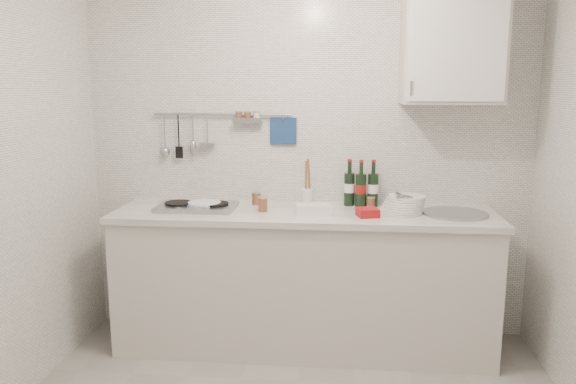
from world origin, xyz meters
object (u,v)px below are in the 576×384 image
Objects in this scene: plate_stack_hob at (203,206)px; wine_bottles at (361,183)px; wall_cabinet at (452,46)px; utensil_crock at (307,195)px; plate_stack_sink at (403,205)px.

wine_bottles is (1.03, 0.20, 0.13)m from plate_stack_hob.
wine_bottles is at bearing 172.10° from wall_cabinet.
utensil_crock is at bearing -175.27° from wine_bottles.
wall_cabinet reaches higher than wine_bottles.
utensil_crock reaches higher than plate_stack_sink.
wall_cabinet reaches higher than utensil_crock.
plate_stack_sink is (1.29, 0.02, 0.03)m from plate_stack_hob.
wall_cabinet is 2.19× the size of utensil_crock.
wall_cabinet is 2.94× the size of plate_stack_hob.
plate_stack_hob is (-1.56, -0.12, -1.01)m from wall_cabinet.
utensil_crock is (0.67, 0.17, 0.05)m from plate_stack_hob.
plate_stack_sink is 0.63m from utensil_crock.
wine_bottles is at bearing 10.83° from plate_stack_hob.
utensil_crock is (-0.62, 0.14, 0.02)m from plate_stack_sink.
wall_cabinet is 1.03m from wine_bottles.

